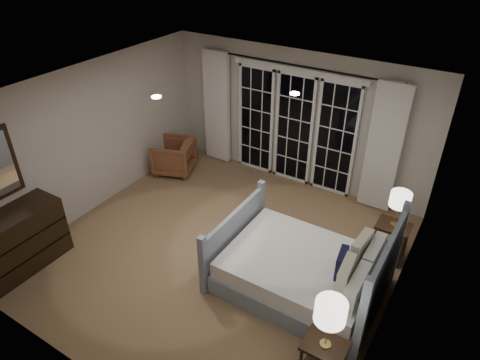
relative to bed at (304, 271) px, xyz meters
The scene contains 19 objects.
floor 1.46m from the bed, behind, with size 5.00×5.00×0.00m, color #91684E.
ceiling 2.60m from the bed, behind, with size 5.00×5.00×0.00m, color white.
wall_left 4.03m from the bed, behind, with size 0.02×5.00×2.50m, color beige.
wall_right 1.43m from the bed, ahead, with size 0.02×5.00×2.50m, color beige.
wall_back 3.07m from the bed, 119.01° to the left, with size 5.00×0.02×2.50m, color beige.
wall_front 2.97m from the bed, 120.15° to the right, with size 5.00×0.02×2.50m, color beige.
french_doors 2.99m from the bed, 119.40° to the left, with size 2.50×0.04×2.20m.
curtain_rod 3.43m from the bed, 119.99° to the left, with size 0.03×0.03×3.50m, color black.
curtain_left 4.01m from the bed, 141.53° to the left, with size 0.55×0.10×2.25m, color white.
curtain_right 2.59m from the bed, 84.57° to the left, with size 0.55×0.10×2.25m, color white.
downlight_a 2.35m from the bed, 133.21° to the left, with size 0.12×0.12×0.01m, color white.
downlight_b 2.98m from the bed, behind, with size 0.12×0.12×0.01m, color white.
bed is the anchor object (origin of this frame).
nightstand_left 1.36m from the bed, 57.20° to the right, with size 0.46×0.37×0.60m.
nightstand_right 1.49m from the bed, 56.71° to the left, with size 0.47×0.37×0.61m.
lamp_left 1.57m from the bed, 57.20° to the right, with size 0.32×0.32×0.62m.
lamp_right 1.66m from the bed, 56.71° to the left, with size 0.29×0.29×0.56m.
armchair 3.85m from the bed, 156.22° to the left, with size 0.73×0.75×0.68m, color brown.
dresser 4.05m from the bed, 154.48° to the right, with size 0.55×1.30×0.92m.
Camera 1 is at (2.91, -4.10, 4.41)m, focal length 32.00 mm.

